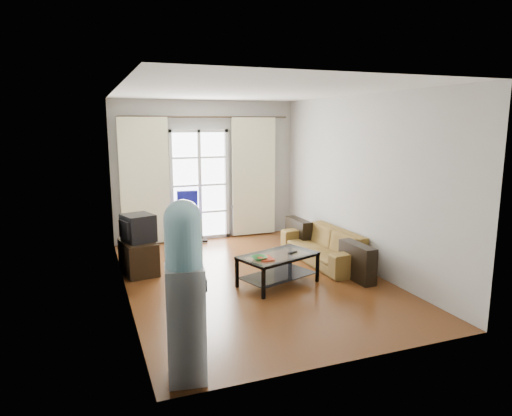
{
  "coord_description": "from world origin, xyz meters",
  "views": [
    {
      "loc": [
        -2.24,
        -6.08,
        2.27
      ],
      "look_at": [
        0.19,
        0.35,
        0.98
      ],
      "focal_mm": 32.0,
      "sensor_mm": 36.0,
      "label": 1
    }
  ],
  "objects": [
    {
      "name": "tv_stand",
      "position": [
        -1.55,
        0.81,
        0.25
      ],
      "size": [
        0.56,
        0.75,
        0.5
      ],
      "primitive_type": "cube",
      "rotation": [
        0.0,
        0.0,
        0.17
      ],
      "color": "black",
      "rests_on": "floor"
    },
    {
      "name": "sofa",
      "position": [
        1.4,
        0.34,
        0.27
      ],
      "size": [
        1.9,
        0.81,
        0.54
      ],
      "primitive_type": "imported",
      "rotation": [
        0.0,
        0.0,
        -1.55
      ],
      "color": "brown",
      "rests_on": "floor"
    },
    {
      "name": "wall_left",
      "position": [
        -1.8,
        0.0,
        1.35
      ],
      "size": [
        0.02,
        5.2,
        2.7
      ],
      "primitive_type": "cube",
      "color": "#B5B3AC",
      "rests_on": "floor"
    },
    {
      "name": "wall_back",
      "position": [
        0.0,
        2.6,
        1.35
      ],
      "size": [
        3.6,
        0.02,
        2.7
      ],
      "primitive_type": "cube",
      "color": "#B5B3AC",
      "rests_on": "floor"
    },
    {
      "name": "french_door",
      "position": [
        -0.15,
        2.54,
        1.07
      ],
      "size": [
        1.16,
        0.06,
        2.15
      ],
      "color": "white",
      "rests_on": "wall_back"
    },
    {
      "name": "coffee_table",
      "position": [
        0.25,
        -0.39,
        0.29
      ],
      "size": [
        1.24,
        0.95,
        0.44
      ],
      "rotation": [
        0.0,
        0.0,
        0.34
      ],
      "color": "silver",
      "rests_on": "floor"
    },
    {
      "name": "radiator",
      "position": [
        0.8,
        2.5,
        0.33
      ],
      "size": [
        0.64,
        0.12,
        0.64
      ],
      "primitive_type": "cube",
      "color": "gray",
      "rests_on": "floor"
    },
    {
      "name": "remote",
      "position": [
        0.47,
        -0.4,
        0.45
      ],
      "size": [
        0.16,
        0.1,
        0.02
      ],
      "primitive_type": "cube",
      "rotation": [
        0.0,
        0.0,
        0.37
      ],
      "color": "black",
      "rests_on": "coffee_table"
    },
    {
      "name": "book",
      "position": [
        -0.1,
        -0.56,
        0.46
      ],
      "size": [
        0.19,
        0.25,
        0.02
      ],
      "primitive_type": "imported",
      "rotation": [
        0.0,
        0.0,
        -0.01
      ],
      "color": "#AA141B",
      "rests_on": "coffee_table"
    },
    {
      "name": "curtain_right",
      "position": [
        0.95,
        2.48,
        1.2
      ],
      "size": [
        0.9,
        0.07,
        2.35
      ],
      "primitive_type": "cube",
      "color": "#FEFFCD",
      "rests_on": "curtain_rod"
    },
    {
      "name": "curtain_left",
      "position": [
        -1.2,
        2.48,
        1.2
      ],
      "size": [
        0.9,
        0.07,
        2.35
      ],
      "primitive_type": "cube",
      "color": "#FEFFCD",
      "rests_on": "curtain_rod"
    },
    {
      "name": "water_cooler",
      "position": [
        -1.49,
        -2.35,
        0.86
      ],
      "size": [
        0.39,
        0.38,
        1.64
      ],
      "rotation": [
        0.0,
        0.0,
        -0.15
      ],
      "color": "silver",
      "rests_on": "floor"
    },
    {
      "name": "floor",
      "position": [
        0.0,
        0.0,
        0.0
      ],
      "size": [
        5.2,
        5.2,
        0.0
      ],
      "primitive_type": "plane",
      "color": "brown",
      "rests_on": "ground"
    },
    {
      "name": "wall_front",
      "position": [
        0.0,
        -2.6,
        1.35
      ],
      "size": [
        3.6,
        0.02,
        2.7
      ],
      "primitive_type": "cube",
      "color": "#B5B3AC",
      "rests_on": "floor"
    },
    {
      "name": "wall_right",
      "position": [
        1.8,
        0.0,
        1.35
      ],
      "size": [
        0.02,
        5.2,
        2.7
      ],
      "primitive_type": "cube",
      "color": "#B5B3AC",
      "rests_on": "floor"
    },
    {
      "name": "bowl",
      "position": [
        -0.1,
        -0.54,
        0.47
      ],
      "size": [
        0.29,
        0.29,
        0.05
      ],
      "primitive_type": "imported",
      "rotation": [
        0.0,
        0.0,
        0.19
      ],
      "color": "#2F832F",
      "rests_on": "coffee_table"
    },
    {
      "name": "curtain_rod",
      "position": [
        0.0,
        2.5,
        2.38
      ],
      "size": [
        3.3,
        0.04,
        0.04
      ],
      "primitive_type": "cylinder",
      "rotation": [
        0.0,
        1.57,
        0.0
      ],
      "color": "#4C3F2D",
      "rests_on": "wall_back"
    },
    {
      "name": "task_chair",
      "position": [
        -0.43,
        2.28,
        0.29
      ],
      "size": [
        0.73,
        0.73,
        0.99
      ],
      "rotation": [
        0.0,
        0.0,
        -0.09
      ],
      "color": "black",
      "rests_on": "floor"
    },
    {
      "name": "crt_tv",
      "position": [
        -1.54,
        0.85,
        0.7
      ],
      "size": [
        0.54,
        0.55,
        0.41
      ],
      "rotation": [
        0.0,
        0.0,
        0.32
      ],
      "color": "black",
      "rests_on": "tv_stand"
    },
    {
      "name": "ceiling",
      "position": [
        0.0,
        0.0,
        2.7
      ],
      "size": [
        5.2,
        5.2,
        0.0
      ],
      "primitive_type": "plane",
      "rotation": [
        3.14,
        0.0,
        0.0
      ],
      "color": "white",
      "rests_on": "wall_back"
    }
  ]
}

